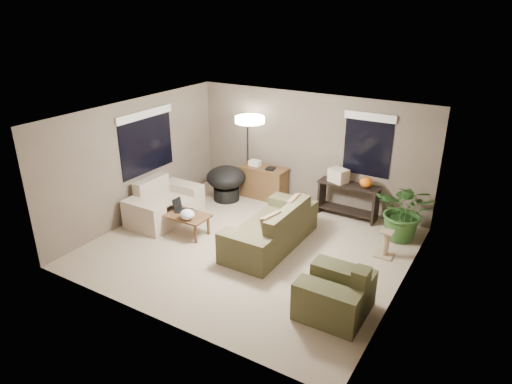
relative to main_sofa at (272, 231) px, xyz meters
The scene contains 20 objects.
room_shell 1.04m from the main_sofa, 139.93° to the right, with size 5.50×5.50×5.50m.
main_sofa is the anchor object (origin of this frame).
throw_pillows 0.44m from the main_sofa, ahead, with size 0.32×1.38×0.47m.
loveseat 2.55m from the main_sofa, behind, with size 0.90×1.60×0.85m.
armchair 2.19m from the main_sofa, 35.82° to the right, with size 0.95×1.00×0.85m.
coffee_table 1.78m from the main_sofa, 164.83° to the right, with size 1.00×0.55×0.42m.
laptop 1.93m from the main_sofa, 169.02° to the right, with size 0.40×0.35×0.24m.
plastic_bag 1.66m from the main_sofa, 157.93° to the right, with size 0.29×0.26×0.20m, color white.
desk 2.31m from the main_sofa, 124.14° to the left, with size 1.10×0.50×0.75m.
desk_papers 2.44m from the main_sofa, 127.38° to the left, with size 0.68×0.27×0.12m.
console_table 2.07m from the main_sofa, 68.49° to the left, with size 1.30×0.40×0.75m.
pumpkin 2.29m from the main_sofa, 60.06° to the left, with size 0.26×0.26×0.22m, color orange.
cardboard_box 2.08m from the main_sofa, 75.19° to the left, with size 0.38×0.28×0.28m, color beige.
papasan_chair 2.40m from the main_sofa, 145.71° to the left, with size 1.18×1.18×0.80m.
floor_lamp 2.85m from the main_sofa, 132.47° to the left, with size 0.32×0.32×1.91m.
ceiling_fixture 2.19m from the main_sofa, 139.93° to the right, with size 0.50×0.50×0.10m, color white.
houseplant 2.55m from the main_sofa, 36.78° to the left, with size 1.08×1.20×0.94m, color #2D5923.
cat_scratching_post 2.07m from the main_sofa, 20.24° to the left, with size 0.32×0.32×0.50m.
window_left 3.39m from the main_sofa, behind, with size 0.05×1.56×1.33m.
window_back 2.84m from the main_sofa, 66.05° to the left, with size 1.06×0.05×1.33m.
Camera 1 is at (3.97, -6.40, 4.27)m, focal length 32.00 mm.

